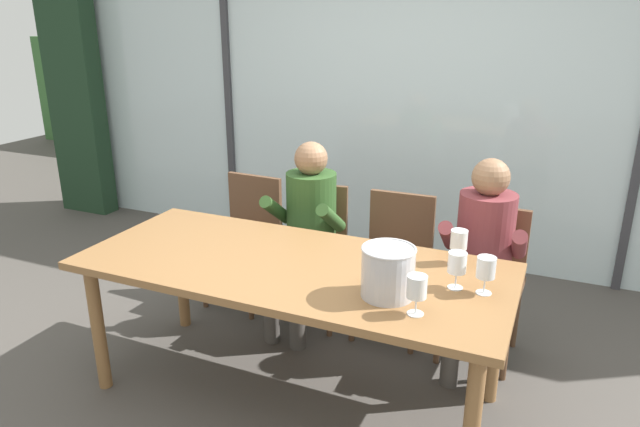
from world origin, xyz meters
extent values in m
plane|color=#4C4742|center=(0.00, 1.00, 0.00)|extent=(14.00, 14.00, 0.00)
cube|color=silver|center=(0.00, 2.12, 1.30)|extent=(7.36, 0.03, 2.60)
cube|color=#38383D|center=(-1.66, 2.10, 1.30)|extent=(0.06, 0.06, 2.60)
cube|color=#386633|center=(0.00, 5.57, 0.81)|extent=(13.36, 2.40, 1.62)
cube|color=#1E3823|center=(-3.33, 1.94, 1.30)|extent=(0.56, 0.20, 2.60)
cube|color=olive|center=(0.00, 0.00, 0.75)|extent=(2.16, 0.93, 0.04)
cylinder|color=olive|center=(-0.98, -0.36, 0.36)|extent=(0.07, 0.07, 0.73)
cylinder|color=olive|center=(-0.98, 0.36, 0.36)|extent=(0.07, 0.07, 0.73)
cylinder|color=olive|center=(0.98, 0.36, 0.36)|extent=(0.07, 0.07, 0.73)
cube|color=brown|center=(-0.80, 0.80, 0.45)|extent=(0.46, 0.46, 0.03)
cube|color=brown|center=(-0.79, 1.00, 0.67)|extent=(0.42, 0.06, 0.42)
cylinder|color=brown|center=(-1.00, 0.62, 0.22)|extent=(0.04, 0.04, 0.44)
cylinder|color=brown|center=(-0.62, 0.61, 0.22)|extent=(0.04, 0.04, 0.44)
cylinder|color=brown|center=(-0.98, 1.00, 0.22)|extent=(0.04, 0.04, 0.44)
cylinder|color=brown|center=(-0.60, 0.99, 0.22)|extent=(0.04, 0.04, 0.44)
cube|color=brown|center=(-0.27, 0.78, 0.45)|extent=(0.50, 0.50, 0.03)
cube|color=brown|center=(-0.30, 0.97, 0.67)|extent=(0.42, 0.10, 0.42)
cylinder|color=brown|center=(-0.43, 0.56, 0.22)|extent=(0.04, 0.04, 0.44)
cylinder|color=brown|center=(-0.05, 0.62, 0.22)|extent=(0.04, 0.04, 0.44)
cylinder|color=brown|center=(-0.48, 0.94, 0.22)|extent=(0.04, 0.04, 0.44)
cylinder|color=brown|center=(-0.11, 0.99, 0.22)|extent=(0.04, 0.04, 0.44)
cube|color=brown|center=(0.28, 0.81, 0.45)|extent=(0.45, 0.45, 0.03)
cube|color=brown|center=(0.28, 1.01, 0.67)|extent=(0.42, 0.04, 0.42)
cylinder|color=brown|center=(0.10, 0.62, 0.22)|extent=(0.04, 0.04, 0.44)
cylinder|color=brown|center=(0.48, 0.63, 0.22)|extent=(0.04, 0.04, 0.44)
cylinder|color=brown|center=(0.09, 1.00, 0.22)|extent=(0.04, 0.04, 0.44)
cylinder|color=brown|center=(0.47, 1.01, 0.22)|extent=(0.04, 0.04, 0.44)
cube|color=brown|center=(0.84, 0.77, 0.45)|extent=(0.46, 0.46, 0.03)
cube|color=brown|center=(0.85, 0.97, 0.67)|extent=(0.42, 0.05, 0.42)
cylinder|color=brown|center=(0.64, 0.59, 0.22)|extent=(0.04, 0.04, 0.44)
cylinder|color=brown|center=(1.02, 0.58, 0.22)|extent=(0.04, 0.04, 0.44)
cylinder|color=brown|center=(0.66, 0.97, 0.22)|extent=(0.04, 0.04, 0.44)
cylinder|color=brown|center=(1.04, 0.96, 0.22)|extent=(0.04, 0.04, 0.44)
cylinder|color=#2D5123|center=(-0.26, 0.81, 0.74)|extent=(0.32, 0.32, 0.52)
sphere|color=#936B4C|center=(-0.26, 0.81, 1.10)|extent=(0.21, 0.21, 0.21)
cube|color=#47423D|center=(-0.36, 0.62, 0.48)|extent=(0.13, 0.40, 0.13)
cube|color=#47423D|center=(-0.18, 0.61, 0.48)|extent=(0.13, 0.40, 0.13)
cylinder|color=#47423D|center=(-0.36, 0.42, 0.23)|extent=(0.10, 0.10, 0.46)
cylinder|color=#47423D|center=(-0.18, 0.41, 0.23)|extent=(0.10, 0.10, 0.46)
cylinder|color=#2D5123|center=(-0.46, 0.70, 0.77)|extent=(0.08, 0.33, 0.26)
cylinder|color=#2D5123|center=(-0.08, 0.69, 0.77)|extent=(0.08, 0.33, 0.26)
cylinder|color=brown|center=(0.82, 0.81, 0.74)|extent=(0.33, 0.33, 0.52)
sphere|color=#936B4C|center=(0.82, 0.81, 1.10)|extent=(0.21, 0.21, 0.21)
cube|color=#47423D|center=(0.74, 0.61, 0.48)|extent=(0.15, 0.41, 0.13)
cube|color=#47423D|center=(0.92, 0.62, 0.48)|extent=(0.15, 0.41, 0.13)
cylinder|color=#47423D|center=(0.75, 0.41, 0.23)|extent=(0.10, 0.10, 0.46)
cylinder|color=#47423D|center=(0.93, 0.42, 0.23)|extent=(0.10, 0.10, 0.46)
cylinder|color=brown|center=(0.64, 0.69, 0.77)|extent=(0.10, 0.33, 0.26)
cylinder|color=brown|center=(1.02, 0.70, 0.77)|extent=(0.10, 0.33, 0.26)
cylinder|color=#B7B7BC|center=(0.54, -0.15, 0.88)|extent=(0.23, 0.23, 0.22)
torus|color=silver|center=(0.54, -0.15, 0.99)|extent=(0.24, 0.24, 0.01)
cylinder|color=silver|center=(0.80, 0.05, 0.77)|extent=(0.07, 0.07, 0.00)
cylinder|color=silver|center=(0.80, 0.05, 0.81)|extent=(0.01, 0.01, 0.07)
cylinder|color=silver|center=(0.80, 0.05, 0.89)|extent=(0.08, 0.08, 0.09)
cylinder|color=#E0D184|center=(0.80, 0.05, 0.87)|extent=(0.07, 0.07, 0.04)
cylinder|color=silver|center=(0.93, 0.05, 0.77)|extent=(0.07, 0.07, 0.00)
cylinder|color=silver|center=(0.93, 0.05, 0.81)|extent=(0.01, 0.01, 0.07)
cylinder|color=silver|center=(0.93, 0.05, 0.89)|extent=(0.08, 0.08, 0.09)
cylinder|color=silver|center=(0.76, 0.33, 0.77)|extent=(0.07, 0.07, 0.00)
cylinder|color=silver|center=(0.76, 0.33, 0.81)|extent=(0.01, 0.01, 0.07)
cylinder|color=silver|center=(0.76, 0.33, 0.89)|extent=(0.08, 0.08, 0.09)
cylinder|color=#E0D184|center=(0.76, 0.33, 0.87)|extent=(0.07, 0.07, 0.04)
cylinder|color=silver|center=(0.70, -0.26, 0.77)|extent=(0.07, 0.07, 0.00)
cylinder|color=silver|center=(0.70, -0.26, 0.81)|extent=(0.01, 0.01, 0.07)
cylinder|color=silver|center=(0.70, -0.26, 0.89)|extent=(0.08, 0.08, 0.09)
cylinder|color=maroon|center=(0.70, -0.26, 0.87)|extent=(0.07, 0.07, 0.04)
camera|label=1|loc=(1.18, -2.35, 1.94)|focal=32.26mm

